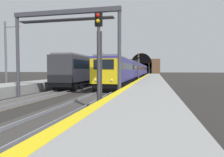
{
  "coord_description": "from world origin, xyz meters",
  "views": [
    {
      "loc": [
        -15.69,
        -4.83,
        2.34
      ],
      "look_at": [
        7.36,
        0.19,
        1.29
      ],
      "focal_mm": 32.23,
      "sensor_mm": 36.0,
      "label": 1
    }
  ],
  "objects_px": {
    "train_main_approaching": "(136,70)",
    "railway_signal_near": "(99,55)",
    "catenary_mast_far": "(6,56)",
    "catenary_mast_near": "(103,64)",
    "overhead_signal_gantry": "(65,31)",
    "railway_signal_mid": "(138,66)",
    "train_adjacent_platform": "(115,70)",
    "railway_signal_far": "(149,68)"
  },
  "relations": [
    {
      "from": "train_main_approaching",
      "to": "railway_signal_near",
      "type": "bearing_deg",
      "value": 2.45
    },
    {
      "from": "train_main_approaching",
      "to": "catenary_mast_far",
      "type": "xyz_separation_m",
      "value": [
        -31.58,
        11.11,
        1.65
      ]
    },
    {
      "from": "railway_signal_near",
      "to": "train_main_approaching",
      "type": "bearing_deg",
      "value": -177.35
    },
    {
      "from": "railway_signal_near",
      "to": "catenary_mast_near",
      "type": "bearing_deg",
      "value": -165.42
    },
    {
      "from": "railway_signal_near",
      "to": "overhead_signal_gantry",
      "type": "xyz_separation_m",
      "value": [
        4.91,
        4.22,
        2.31
      ]
    },
    {
      "from": "train_main_approaching",
      "to": "overhead_signal_gantry",
      "type": "relative_size",
      "value": 7.02
    },
    {
      "from": "railway_signal_near",
      "to": "overhead_signal_gantry",
      "type": "bearing_deg",
      "value": -139.34
    },
    {
      "from": "railway_signal_mid",
      "to": "train_adjacent_platform",
      "type": "bearing_deg",
      "value": -149.98
    },
    {
      "from": "overhead_signal_gantry",
      "to": "railway_signal_far",
      "type": "bearing_deg",
      "value": -3.1
    },
    {
      "from": "train_adjacent_platform",
      "to": "catenary_mast_near",
      "type": "bearing_deg",
      "value": 25.47
    },
    {
      "from": "railway_signal_far",
      "to": "catenary_mast_near",
      "type": "height_order",
      "value": "catenary_mast_near"
    },
    {
      "from": "railway_signal_mid",
      "to": "train_main_approaching",
      "type": "bearing_deg",
      "value": -172.92
    },
    {
      "from": "train_adjacent_platform",
      "to": "railway_signal_far",
      "type": "xyz_separation_m",
      "value": [
        46.17,
        -6.58,
        0.85
      ]
    },
    {
      "from": "railway_signal_near",
      "to": "overhead_signal_gantry",
      "type": "distance_m",
      "value": 6.88
    },
    {
      "from": "train_main_approaching",
      "to": "railway_signal_near",
      "type": "relative_size",
      "value": 11.99
    },
    {
      "from": "train_main_approaching",
      "to": "railway_signal_near",
      "type": "xyz_separation_m",
      "value": [
        -40.2,
        -1.86,
        0.93
      ]
    },
    {
      "from": "catenary_mast_near",
      "to": "train_adjacent_platform",
      "type": "bearing_deg",
      "value": -154.26
    },
    {
      "from": "train_main_approaching",
      "to": "catenary_mast_near",
      "type": "relative_size",
      "value": 8.38
    },
    {
      "from": "railway_signal_near",
      "to": "railway_signal_far",
      "type": "bearing_deg",
      "value": -180.0
    },
    {
      "from": "train_main_approaching",
      "to": "railway_signal_mid",
      "type": "height_order",
      "value": "railway_signal_mid"
    },
    {
      "from": "catenary_mast_far",
      "to": "train_adjacent_platform",
      "type": "bearing_deg",
      "value": -12.85
    },
    {
      "from": "railway_signal_far",
      "to": "overhead_signal_gantry",
      "type": "relative_size",
      "value": 0.58
    },
    {
      "from": "railway_signal_far",
      "to": "train_adjacent_platform",
      "type": "bearing_deg",
      "value": -8.11
    },
    {
      "from": "train_main_approaching",
      "to": "railway_signal_mid",
      "type": "xyz_separation_m",
      "value": [
        -14.98,
        -1.86,
        0.81
      ]
    },
    {
      "from": "railway_signal_far",
      "to": "railway_signal_mid",
      "type": "bearing_deg",
      "value": 0.0
    },
    {
      "from": "railway_signal_mid",
      "to": "catenary_mast_near",
      "type": "xyz_separation_m",
      "value": [
        24.64,
        12.97,
        0.92
      ]
    },
    {
      "from": "railway_signal_mid",
      "to": "catenary_mast_far",
      "type": "xyz_separation_m",
      "value": [
        -16.6,
        12.97,
        0.84
      ]
    },
    {
      "from": "railway_signal_far",
      "to": "overhead_signal_gantry",
      "type": "xyz_separation_m",
      "value": [
        -77.87,
        4.22,
        2.24
      ]
    },
    {
      "from": "train_main_approaching",
      "to": "train_adjacent_platform",
      "type": "xyz_separation_m",
      "value": [
        -3.59,
        4.72,
        0.15
      ]
    },
    {
      "from": "railway_signal_far",
      "to": "catenary_mast_far",
      "type": "relative_size",
      "value": 0.71
    },
    {
      "from": "train_main_approaching",
      "to": "train_adjacent_platform",
      "type": "distance_m",
      "value": 5.93
    },
    {
      "from": "train_adjacent_platform",
      "to": "railway_signal_mid",
      "type": "distance_m",
      "value": 13.17
    },
    {
      "from": "train_adjacent_platform",
      "to": "catenary_mast_near",
      "type": "height_order",
      "value": "catenary_mast_near"
    },
    {
      "from": "railway_signal_mid",
      "to": "catenary_mast_far",
      "type": "relative_size",
      "value": 0.69
    },
    {
      "from": "train_main_approaching",
      "to": "overhead_signal_gantry",
      "type": "height_order",
      "value": "overhead_signal_gantry"
    },
    {
      "from": "railway_signal_near",
      "to": "catenary_mast_far",
      "type": "relative_size",
      "value": 0.71
    },
    {
      "from": "railway_signal_near",
      "to": "railway_signal_mid",
      "type": "xyz_separation_m",
      "value": [
        25.23,
        -0.0,
        -0.12
      ]
    },
    {
      "from": "railway_signal_near",
      "to": "train_adjacent_platform",
      "type": "bearing_deg",
      "value": -169.81
    },
    {
      "from": "catenary_mast_near",
      "to": "train_main_approaching",
      "type": "bearing_deg",
      "value": -131.01
    },
    {
      "from": "train_adjacent_platform",
      "to": "catenary_mast_far",
      "type": "xyz_separation_m",
      "value": [
        -27.99,
        6.39,
        1.5
      ]
    },
    {
      "from": "railway_signal_mid",
      "to": "catenary_mast_far",
      "type": "bearing_deg",
      "value": -37.99
    },
    {
      "from": "overhead_signal_gantry",
      "to": "train_main_approaching",
      "type": "bearing_deg",
      "value": -3.83
    }
  ]
}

